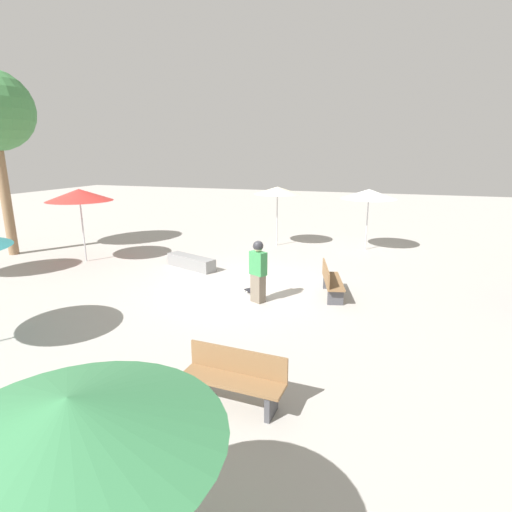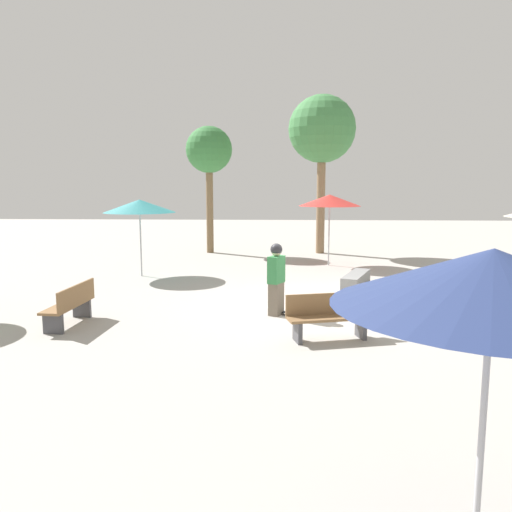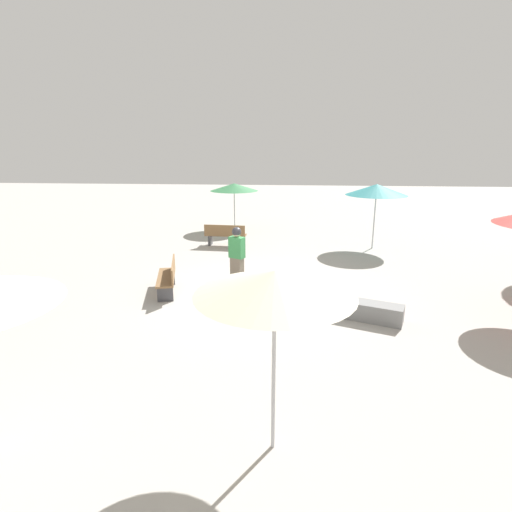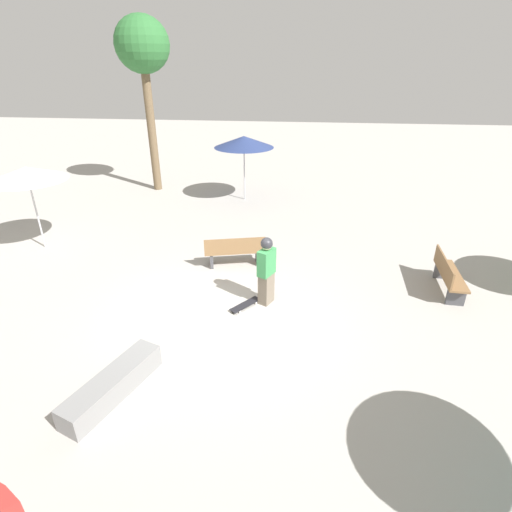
% 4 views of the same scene
% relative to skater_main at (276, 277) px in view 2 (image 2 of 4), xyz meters
% --- Properties ---
extents(ground_plane, '(60.00, 60.00, 0.00)m').
position_rel_skater_main_xyz_m(ground_plane, '(0.86, 0.66, -0.87)').
color(ground_plane, '#ADA8A0').
extents(skater_main, '(0.41, 0.49, 1.61)m').
position_rel_skater_main_xyz_m(skater_main, '(0.00, 0.00, 0.00)').
color(skater_main, '#726656').
rests_on(skater_main, ground_plane).
extents(skateboard, '(0.66, 0.75, 0.07)m').
position_rel_skater_main_xyz_m(skateboard, '(0.44, 0.25, -0.81)').
color(skateboard, black).
rests_on(skateboard, ground_plane).
extents(concrete_ledge, '(1.09, 1.93, 0.41)m').
position_rel_skater_main_xyz_m(concrete_ledge, '(2.24, 3.09, -0.66)').
color(concrete_ledge, gray).
rests_on(concrete_ledge, ground_plane).
extents(bench_near, '(1.66, 0.82, 0.85)m').
position_rel_skater_main_xyz_m(bench_near, '(1.00, -1.71, -0.44)').
color(bench_near, '#47474C').
rests_on(bench_near, ground_plane).
extents(bench_far, '(0.53, 1.62, 0.85)m').
position_rel_skater_main_xyz_m(bench_far, '(-4.23, -1.01, -0.44)').
color(bench_far, '#47474C').
rests_on(bench_far, ground_plane).
extents(shade_umbrella_teal, '(2.25, 2.25, 2.43)m').
position_rel_skater_main_xyz_m(shade_umbrella_teal, '(-4.32, 4.64, 1.35)').
color(shade_umbrella_teal, '#B7B7BC').
rests_on(shade_umbrella_teal, ground_plane).
extents(shade_umbrella_red, '(2.21, 2.21, 2.54)m').
position_rel_skater_main_xyz_m(shade_umbrella_red, '(1.85, 7.04, 1.47)').
color(shade_umbrella_red, '#B7B7BC').
rests_on(shade_umbrella_red, ground_plane).
extents(shade_umbrella_navy, '(2.25, 2.25, 2.44)m').
position_rel_skater_main_xyz_m(shade_umbrella_navy, '(1.54, -7.37, 1.36)').
color(shade_umbrella_navy, '#B7B7BC').
rests_on(shade_umbrella_navy, ground_plane).
extents(palm_tree_left, '(1.94, 1.94, 5.32)m').
position_rel_skater_main_xyz_m(palm_tree_left, '(-2.89, 10.30, 3.37)').
color(palm_tree_left, brown).
rests_on(palm_tree_left, ground_plane).
extents(palm_tree_right, '(2.78, 2.78, 6.56)m').
position_rel_skater_main_xyz_m(palm_tree_right, '(1.81, 10.37, 4.23)').
color(palm_tree_right, '#896B4C').
rests_on(palm_tree_right, ground_plane).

